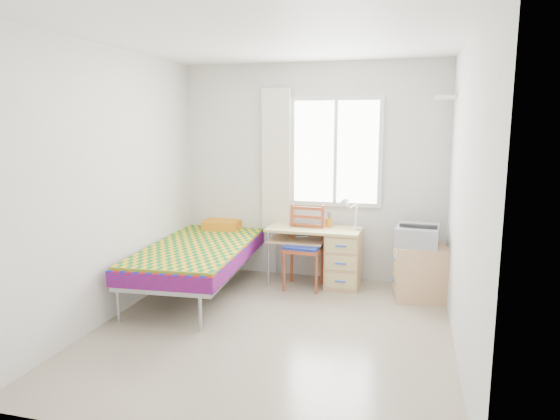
# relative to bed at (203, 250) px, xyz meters

# --- Properties ---
(floor) EXTENTS (3.50, 3.50, 0.00)m
(floor) POSITION_rel_bed_xyz_m (1.06, -0.90, -0.47)
(floor) COLOR #BCAD93
(floor) RESTS_ON ground
(ceiling) EXTENTS (3.50, 3.50, 0.00)m
(ceiling) POSITION_rel_bed_xyz_m (1.06, -0.90, 2.13)
(ceiling) COLOR white
(ceiling) RESTS_ON wall_back
(wall_back) EXTENTS (3.20, 0.00, 3.20)m
(wall_back) POSITION_rel_bed_xyz_m (1.06, 0.85, 0.83)
(wall_back) COLOR silver
(wall_back) RESTS_ON ground
(wall_left) EXTENTS (0.00, 3.50, 3.50)m
(wall_left) POSITION_rel_bed_xyz_m (-0.54, -0.90, 0.83)
(wall_left) COLOR silver
(wall_left) RESTS_ON ground
(wall_right) EXTENTS (0.00, 3.50, 3.50)m
(wall_right) POSITION_rel_bed_xyz_m (2.66, -0.90, 0.83)
(wall_right) COLOR silver
(wall_right) RESTS_ON ground
(window) EXTENTS (1.10, 0.04, 1.30)m
(window) POSITION_rel_bed_xyz_m (1.36, 0.83, 1.08)
(window) COLOR white
(window) RESTS_ON wall_back
(curtain) EXTENTS (0.35, 0.05, 1.70)m
(curtain) POSITION_rel_bed_xyz_m (0.64, 0.78, 0.98)
(curtain) COLOR #EFE6C5
(curtain) RESTS_ON wall_back
(floating_shelf) EXTENTS (0.20, 0.32, 0.03)m
(floating_shelf) POSITION_rel_bed_xyz_m (2.55, 0.50, 1.68)
(floating_shelf) COLOR white
(floating_shelf) RESTS_ON wall_right
(bed) EXTENTS (1.17, 2.29, 0.96)m
(bed) POSITION_rel_bed_xyz_m (0.00, 0.00, 0.00)
(bed) COLOR #999CA2
(bed) RESTS_ON floor
(desk) EXTENTS (1.10, 0.52, 0.68)m
(desk) POSITION_rel_bed_xyz_m (1.45, 0.53, -0.09)
(desk) COLOR #DFC775
(desk) RESTS_ON floor
(chair) EXTENTS (0.44, 0.44, 0.96)m
(chair) POSITION_rel_bed_xyz_m (1.09, 0.42, 0.07)
(chair) COLOR brown
(chair) RESTS_ON floor
(cabinet) EXTENTS (0.61, 0.55, 0.59)m
(cabinet) POSITION_rel_bed_xyz_m (2.38, 0.36, -0.17)
(cabinet) COLOR tan
(cabinet) RESTS_ON floor
(printer) EXTENTS (0.48, 0.54, 0.22)m
(printer) POSITION_rel_bed_xyz_m (2.34, 0.37, 0.23)
(printer) COLOR #A8AAB0
(printer) RESTS_ON cabinet
(laptop) EXTENTS (0.29, 0.20, 0.02)m
(laptop) POSITION_rel_bed_xyz_m (1.00, 0.57, 0.22)
(laptop) COLOR black
(laptop) RESTS_ON desk
(pen_cup) EXTENTS (0.09, 0.09, 0.10)m
(pen_cup) POSITION_rel_bed_xyz_m (1.32, 0.65, 0.26)
(pen_cup) COLOR orange
(pen_cup) RESTS_ON desk
(task_lamp) EXTENTS (0.22, 0.31, 0.38)m
(task_lamp) POSITION_rel_bed_xyz_m (1.59, 0.44, 0.45)
(task_lamp) COLOR white
(task_lamp) RESTS_ON desk
(book) EXTENTS (0.18, 0.22, 0.01)m
(book) POSITION_rel_bed_xyz_m (0.96, 0.51, 0.12)
(book) COLOR gray
(book) RESTS_ON desk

